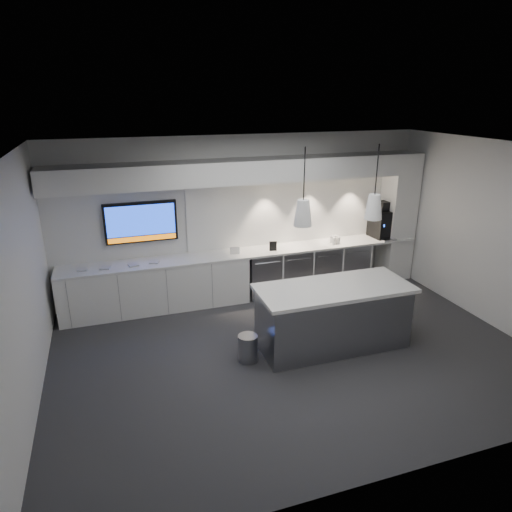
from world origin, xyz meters
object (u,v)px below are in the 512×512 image
object	(u,v)px
island	(333,316)
bin	(248,348)
coffee_machine	(382,222)
wall_tv	(141,222)

from	to	relation	value
island	bin	bearing A→B (deg)	-179.65
island	coffee_machine	bearing A→B (deg)	44.90
coffee_machine	island	bearing A→B (deg)	-140.02
wall_tv	island	bearing A→B (deg)	-43.70
island	coffee_machine	world-z (taller)	coffee_machine
wall_tv	island	distance (m)	3.67
wall_tv	coffee_machine	distance (m)	4.77
wall_tv	coffee_machine	size ratio (longest dim) A/B	1.69
island	bin	size ratio (longest dim) A/B	5.80
wall_tv	coffee_machine	bearing A→B (deg)	-2.97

